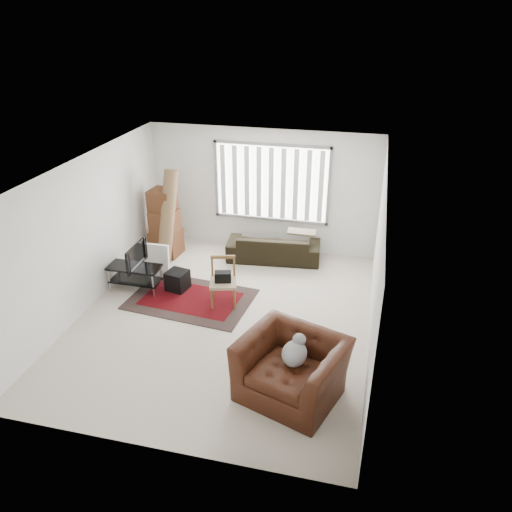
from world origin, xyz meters
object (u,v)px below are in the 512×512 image
at_px(tv_stand, 135,273).
at_px(side_chair, 223,280).
at_px(armchair, 292,365).
at_px(moving_boxes, 165,225).
at_px(sofa, 274,243).

bearing_deg(tv_stand, side_chair, -2.62).
xyz_separation_m(tv_stand, armchair, (3.43, -2.17, 0.15)).
relative_size(moving_boxes, sofa, 0.75).
distance_m(side_chair, armchair, 2.65).
height_order(side_chair, armchair, armchair).
bearing_deg(sofa, tv_stand, 33.43).
bearing_deg(moving_boxes, armchair, -47.36).
distance_m(moving_boxes, side_chair, 2.48).
relative_size(tv_stand, sofa, 0.51).
xyz_separation_m(moving_boxes, armchair, (3.45, -3.75, -0.18)).
bearing_deg(armchair, sofa, 124.35).
xyz_separation_m(moving_boxes, sofa, (2.35, 0.32, -0.31)).
relative_size(side_chair, armchair, 0.53).
bearing_deg(side_chair, tv_stand, 162.34).
distance_m(moving_boxes, sofa, 2.39).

